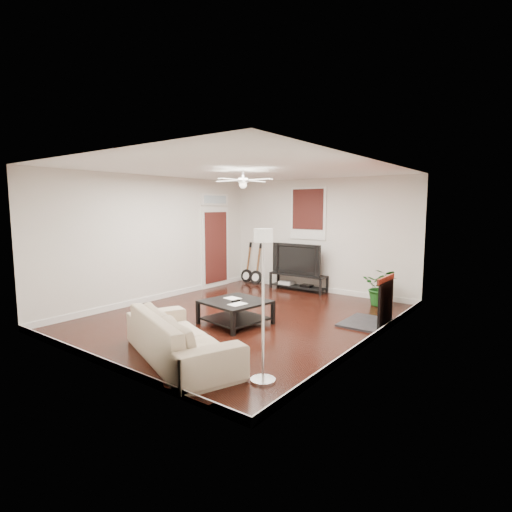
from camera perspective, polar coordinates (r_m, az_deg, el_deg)
The scene contains 14 objects.
room at distance 7.52m, azimuth -1.83°, elevation 1.59°, with size 5.01×6.01×2.81m.
brick_accent at distance 7.22m, azimuth 18.99°, elevation 0.98°, with size 0.02×2.20×2.80m, color brown.
fireplace at distance 7.47m, azimuth 16.59°, elevation -6.06°, with size 0.80×1.10×0.92m, color black.
window_back at distance 10.13m, azimuth 7.42°, elevation 6.06°, with size 1.00×0.06×1.30m, color black.
door_left at distance 10.57m, azimuth -5.81°, elevation 2.32°, with size 0.08×1.00×2.50m, color white.
tv_stand at distance 10.22m, azimuth 6.03°, elevation -3.73°, with size 1.51×0.40×0.42m, color black.
tv at distance 10.14m, azimuth 6.13°, elevation -0.38°, with size 1.35×0.18×0.78m, color black.
coffee_table at distance 7.31m, azimuth -2.95°, elevation -8.03°, with size 1.02×1.02×0.43m, color black.
sofa at distance 5.75m, azimuth -10.77°, elevation -11.11°, with size 2.30×0.90×0.67m, color tan.
floor_lamp at distance 4.79m, azimuth 1.03°, elevation -7.21°, with size 0.31×0.31×1.87m, color silver, non-canonical shape.
potted_plant at distance 8.98m, azimuth 17.50°, elevation -4.24°, with size 0.73×0.64×0.82m, color #175018.
guitar_left at distance 11.05m, azimuth -1.35°, elevation -0.95°, with size 0.36×0.25×1.15m, color black, non-canonical shape.
guitar_right at distance 10.82m, azimuth 0.01°, elevation -1.13°, with size 0.36×0.25×1.15m, color black, non-canonical shape.
ceiling_fan at distance 7.51m, azimuth -1.86°, elevation 10.75°, with size 1.24×1.24×0.32m, color white, non-canonical shape.
Camera 1 is at (4.68, -5.85, 2.12)m, focal length 28.02 mm.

